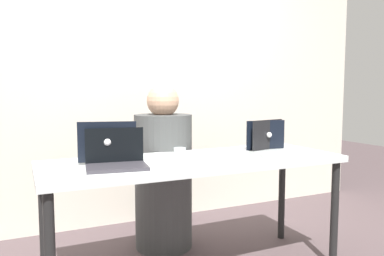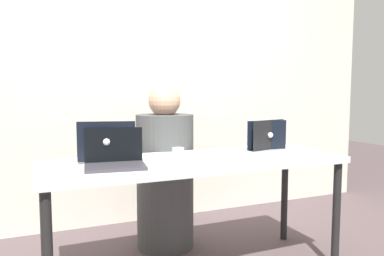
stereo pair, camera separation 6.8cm
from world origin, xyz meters
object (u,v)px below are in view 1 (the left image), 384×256
at_px(person_at_center, 163,176).
at_px(laptop_front_left, 116,159).
at_px(laptop_back_right, 259,144).
at_px(laptop_front_right, 271,146).
at_px(water_glass_left, 180,158).
at_px(laptop_back_left, 108,153).

relative_size(person_at_center, laptop_front_left, 3.52).
relative_size(laptop_front_left, laptop_back_right, 1.03).
bearing_deg(laptop_front_right, person_at_center, 139.65).
bearing_deg(laptop_front_left, water_glass_left, -11.42).
distance_m(person_at_center, laptop_back_right, 0.73).
relative_size(laptop_back_right, water_glass_left, 3.23).
xyz_separation_m(laptop_front_right, water_glass_left, (-0.71, -0.14, -0.00)).
height_order(person_at_center, water_glass_left, person_at_center).
distance_m(laptop_front_left, laptop_back_left, 0.17).
xyz_separation_m(person_at_center, laptop_front_left, (-0.48, -0.58, 0.25)).
relative_size(laptop_back_left, laptop_front_right, 1.21).
xyz_separation_m(laptop_front_left, laptop_front_right, (1.03, 0.03, 0.00)).
relative_size(person_at_center, water_glass_left, 11.72).
bearing_deg(laptop_front_right, water_glass_left, -164.21).
relative_size(laptop_front_right, water_glass_left, 2.97).
bearing_deg(person_at_center, laptop_back_right, 157.98).
relative_size(person_at_center, laptop_back_right, 3.63).
bearing_deg(laptop_back_right, laptop_front_right, 77.04).
distance_m(laptop_front_left, water_glass_left, 0.34).
relative_size(laptop_back_left, laptop_back_right, 1.11).
bearing_deg(laptop_front_left, laptop_back_right, 16.89).
bearing_deg(laptop_back_right, laptop_front_left, -4.41).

